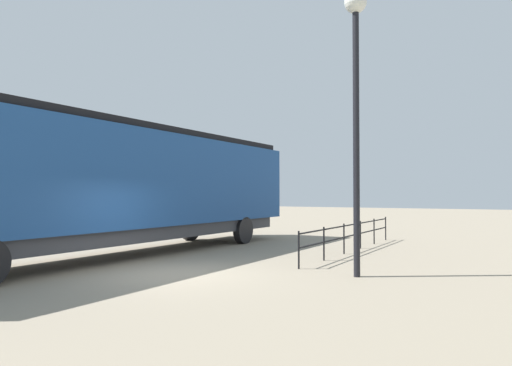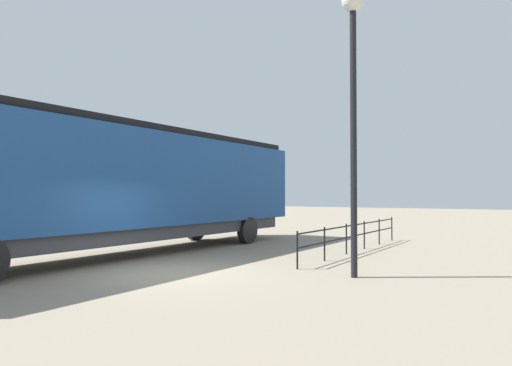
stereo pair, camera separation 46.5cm
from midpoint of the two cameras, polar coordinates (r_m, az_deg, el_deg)
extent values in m
plane|color=gray|center=(12.32, -9.61, -10.86)|extent=(120.00, 120.00, 0.00)
cube|color=navy|center=(15.97, -14.85, 0.43)|extent=(3.04, 16.64, 3.05)
cube|color=black|center=(21.33, -1.16, -1.29)|extent=(2.92, 2.76, 2.13)
cube|color=black|center=(16.11, -14.81, 6.28)|extent=(2.74, 15.97, 0.24)
cube|color=#38383D|center=(16.02, -14.89, -5.84)|extent=(2.74, 15.31, 0.45)
cylinder|color=black|center=(20.87, -6.76, -5.45)|extent=(0.30, 1.10, 1.10)
cylinder|color=black|center=(19.29, -0.36, -5.79)|extent=(0.30, 1.10, 1.10)
cylinder|color=black|center=(11.80, 12.96, 4.97)|extent=(0.16, 0.16, 6.66)
sphere|color=silver|center=(12.67, 12.86, 20.91)|extent=(0.56, 0.56, 0.56)
cube|color=black|center=(17.03, 12.86, -5.00)|extent=(0.04, 9.18, 0.04)
cube|color=black|center=(17.06, 12.87, -6.28)|extent=(0.04, 9.18, 0.04)
cylinder|color=black|center=(12.84, 6.12, -8.17)|extent=(0.05, 0.05, 1.03)
cylinder|color=black|center=(14.50, 9.30, -7.37)|extent=(0.05, 0.05, 1.03)
cylinder|color=black|center=(16.20, 11.80, -6.73)|extent=(0.05, 0.05, 1.03)
cylinder|color=black|center=(17.93, 13.83, -6.20)|extent=(0.05, 0.05, 1.03)
cylinder|color=black|center=(19.68, 15.49, -5.75)|extent=(0.05, 0.05, 1.03)
cylinder|color=black|center=(21.45, 16.88, -5.38)|extent=(0.05, 0.05, 1.03)
camera|label=1|loc=(0.23, -89.05, -0.02)|focal=32.72mm
camera|label=2|loc=(0.23, 90.95, 0.02)|focal=32.72mm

